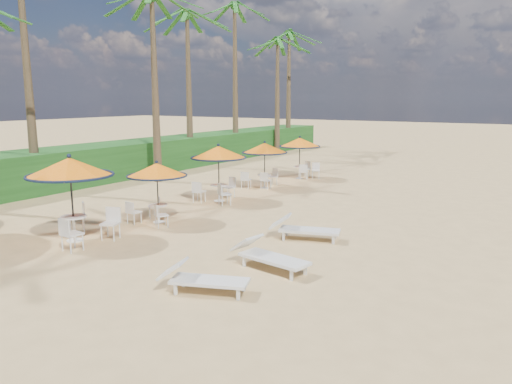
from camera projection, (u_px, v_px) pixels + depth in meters
ground at (211, 275)px, 11.97m from camera, size 160.00×160.00×0.00m
scrub_hedge at (136, 157)px, 27.97m from camera, size 3.00×40.00×1.80m
station_0 at (73, 178)px, 14.49m from camera, size 2.50×2.50×2.60m
station_1 at (156, 177)px, 16.75m from camera, size 2.04×2.04×2.13m
station_2 at (218, 159)px, 20.19m from camera, size 2.28×2.28×2.37m
station_3 at (264, 154)px, 23.22m from camera, size 2.13×2.25×2.22m
station_4 at (301, 147)px, 25.97m from camera, size 2.15×2.15×2.24m
lounger_near at (201, 278)px, 10.85m from camera, size 2.07×1.26×0.71m
lounger_mid at (267, 255)px, 12.37m from camera, size 2.22×1.03×0.76m
lounger_far at (302, 228)px, 14.92m from camera, size 2.19×1.25×0.75m
palm_3 at (152, 8)px, 23.83m from camera, size 5.00×5.00×9.22m
palm_4 at (187, 25)px, 29.44m from camera, size 5.00×5.00×9.24m
palm_5 at (235, 16)px, 33.26m from camera, size 5.00×5.00×10.46m
palm_6 at (278, 48)px, 36.56m from camera, size 5.00×5.00×8.52m
palm_7 at (289, 42)px, 39.14m from camera, size 5.00×5.00×9.32m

